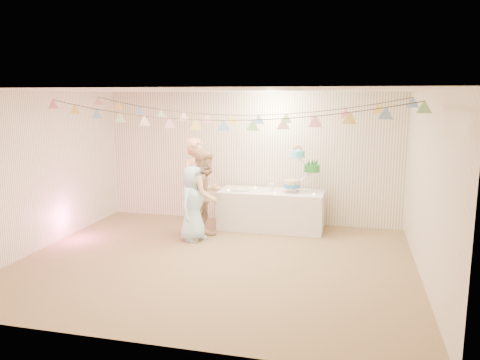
% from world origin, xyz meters
% --- Properties ---
extents(floor, '(6.00, 6.00, 0.00)m').
position_xyz_m(floor, '(0.00, 0.00, 0.00)').
color(floor, olive).
rests_on(floor, ground).
extents(ceiling, '(6.00, 6.00, 0.00)m').
position_xyz_m(ceiling, '(0.00, 0.00, 2.60)').
color(ceiling, white).
rests_on(ceiling, ground).
extents(back_wall, '(6.00, 6.00, 0.00)m').
position_xyz_m(back_wall, '(0.00, 2.50, 1.30)').
color(back_wall, white).
rests_on(back_wall, ground).
extents(front_wall, '(6.00, 6.00, 0.00)m').
position_xyz_m(front_wall, '(0.00, -2.50, 1.30)').
color(front_wall, white).
rests_on(front_wall, ground).
extents(left_wall, '(5.00, 5.00, 0.00)m').
position_xyz_m(left_wall, '(-3.00, 0.00, 1.30)').
color(left_wall, white).
rests_on(left_wall, ground).
extents(right_wall, '(5.00, 5.00, 0.00)m').
position_xyz_m(right_wall, '(3.00, 0.00, 1.30)').
color(right_wall, white).
rests_on(right_wall, ground).
extents(table, '(1.97, 0.79, 0.74)m').
position_xyz_m(table, '(0.52, 2.01, 0.37)').
color(table, silver).
rests_on(table, floor).
extents(cake_stand, '(0.73, 0.43, 0.81)m').
position_xyz_m(cake_stand, '(1.07, 2.06, 1.16)').
color(cake_stand, silver).
rests_on(cake_stand, table).
extents(cake_bottom, '(0.31, 0.31, 0.15)m').
position_xyz_m(cake_bottom, '(0.92, 2.00, 0.84)').
color(cake_bottom, '#2989C3').
rests_on(cake_bottom, cake_stand).
extents(cake_middle, '(0.27, 0.27, 0.22)m').
position_xyz_m(cake_middle, '(1.25, 2.15, 1.11)').
color(cake_middle, '#1A7A27').
rests_on(cake_middle, cake_stand).
extents(cake_top_tier, '(0.25, 0.25, 0.19)m').
position_xyz_m(cake_top_tier, '(1.01, 2.03, 1.38)').
color(cake_top_tier, '#4DDFF3').
rests_on(cake_top_tier, cake_stand).
extents(platter, '(0.38, 0.38, 0.02)m').
position_xyz_m(platter, '(-0.07, 1.96, 0.76)').
color(platter, white).
rests_on(platter, table).
extents(posy, '(0.13, 0.13, 0.15)m').
position_xyz_m(posy, '(0.52, 2.06, 0.83)').
color(posy, white).
rests_on(posy, table).
extents(person_adult_a, '(0.68, 0.77, 1.78)m').
position_xyz_m(person_adult_a, '(-0.75, 1.38, 0.89)').
color(person_adult_a, tan).
rests_on(person_adult_a, floor).
extents(person_adult_b, '(0.83, 0.93, 1.60)m').
position_xyz_m(person_adult_b, '(-0.49, 1.14, 0.80)').
color(person_adult_b, tan).
rests_on(person_adult_b, floor).
extents(person_child, '(0.58, 0.74, 1.33)m').
position_xyz_m(person_child, '(-0.68, 0.97, 0.67)').
color(person_child, '#B4EAFF').
rests_on(person_child, floor).
extents(bunting_back, '(5.60, 1.10, 0.40)m').
position_xyz_m(bunting_back, '(0.00, 1.10, 2.35)').
color(bunting_back, pink).
rests_on(bunting_back, ceiling).
extents(bunting_front, '(5.60, 0.90, 0.36)m').
position_xyz_m(bunting_front, '(0.00, -0.20, 2.32)').
color(bunting_front, '#72A5E5').
rests_on(bunting_front, ceiling).
extents(tealight_0, '(0.04, 0.04, 0.03)m').
position_xyz_m(tealight_0, '(-0.28, 1.86, 0.76)').
color(tealight_0, '#FFD88C').
rests_on(tealight_0, table).
extents(tealight_1, '(0.04, 0.04, 0.03)m').
position_xyz_m(tealight_1, '(0.17, 2.19, 0.76)').
color(tealight_1, '#FFD88C').
rests_on(tealight_1, table).
extents(tealight_2, '(0.04, 0.04, 0.03)m').
position_xyz_m(tealight_2, '(0.62, 1.79, 0.76)').
color(tealight_2, '#FFD88C').
rests_on(tealight_2, table).
extents(tealight_3, '(0.04, 0.04, 0.03)m').
position_xyz_m(tealight_3, '(0.87, 2.23, 0.76)').
color(tealight_3, '#FFD88C').
rests_on(tealight_3, table).
extents(tealight_4, '(0.04, 0.04, 0.03)m').
position_xyz_m(tealight_4, '(1.34, 1.83, 0.76)').
color(tealight_4, '#FFD88C').
rests_on(tealight_4, table).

